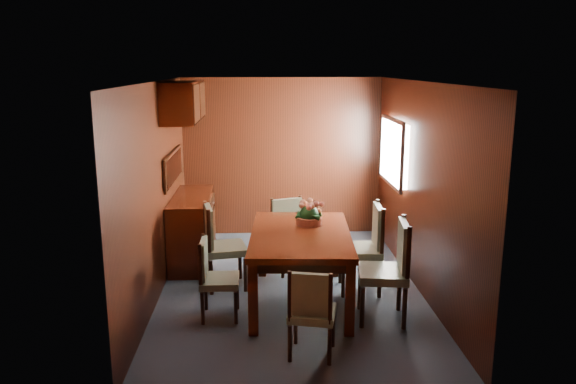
{
  "coord_description": "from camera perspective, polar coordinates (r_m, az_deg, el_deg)",
  "views": [
    {
      "loc": [
        -0.34,
        -6.22,
        2.58
      ],
      "look_at": [
        0.0,
        0.5,
        1.05
      ],
      "focal_mm": 35.0,
      "sensor_mm": 36.0,
      "label": 1
    }
  ],
  "objects": [
    {
      "name": "chair_left_far",
      "position": [
        6.63,
        -7.04,
        -5.04
      ],
      "size": [
        0.54,
        0.55,
        1.01
      ],
      "rotation": [
        0.0,
        0.0,
        -1.39
      ],
      "color": "black",
      "rests_on": "ground"
    },
    {
      "name": "chair_left_near",
      "position": [
        5.89,
        -7.6,
        -8.25
      ],
      "size": [
        0.39,
        0.41,
        0.85
      ],
      "rotation": [
        0.0,
        0.0,
        -1.57
      ],
      "color": "black",
      "rests_on": "ground"
    },
    {
      "name": "flower_centerpiece",
      "position": [
        6.35,
        2.17,
        -2.02
      ],
      "size": [
        0.32,
        0.32,
        0.32
      ],
      "color": "#AD5334",
      "rests_on": "dining_table"
    },
    {
      "name": "chair_right_far",
      "position": [
        6.55,
        8.06,
        -5.14
      ],
      "size": [
        0.5,
        0.52,
        1.04
      ],
      "rotation": [
        0.0,
        0.0,
        1.51
      ],
      "color": "black",
      "rests_on": "ground"
    },
    {
      "name": "ground",
      "position": [
        6.74,
        0.22,
        -9.69
      ],
      "size": [
        4.5,
        4.5,
        0.0
      ],
      "primitive_type": "plane",
      "color": "#39434E",
      "rests_on": "ground"
    },
    {
      "name": "chair_right_near",
      "position": [
        5.85,
        10.4,
        -7.3
      ],
      "size": [
        0.54,
        0.56,
        1.07
      ],
      "rotation": [
        0.0,
        0.0,
        1.45
      ],
      "color": "black",
      "rests_on": "ground"
    },
    {
      "name": "chair_foot",
      "position": [
        7.16,
        0.16,
        -3.95
      ],
      "size": [
        0.55,
        0.54,
        0.93
      ],
      "rotation": [
        0.0,
        0.0,
        3.47
      ],
      "color": "black",
      "rests_on": "ground"
    },
    {
      "name": "dining_table",
      "position": [
        6.14,
        1.29,
        -5.13
      ],
      "size": [
        1.17,
        1.78,
        0.8
      ],
      "rotation": [
        0.0,
        0.0,
        -0.06
      ],
      "color": "#381207",
      "rests_on": "ground"
    },
    {
      "name": "room_shell",
      "position": [
        6.63,
        -0.83,
        4.57
      ],
      "size": [
        3.06,
        4.52,
        2.41
      ],
      "color": "black",
      "rests_on": "ground"
    },
    {
      "name": "chair_head",
      "position": [
        5.07,
        2.38,
        -11.74
      ],
      "size": [
        0.48,
        0.47,
        0.86
      ],
      "rotation": [
        0.0,
        0.0,
        -0.22
      ],
      "color": "black",
      "rests_on": "ground"
    },
    {
      "name": "sideboard",
      "position": [
        7.58,
        -9.69,
        -3.7
      ],
      "size": [
        0.48,
        1.4,
        0.9
      ],
      "primitive_type": "cube",
      "color": "#381207",
      "rests_on": "ground"
    }
  ]
}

